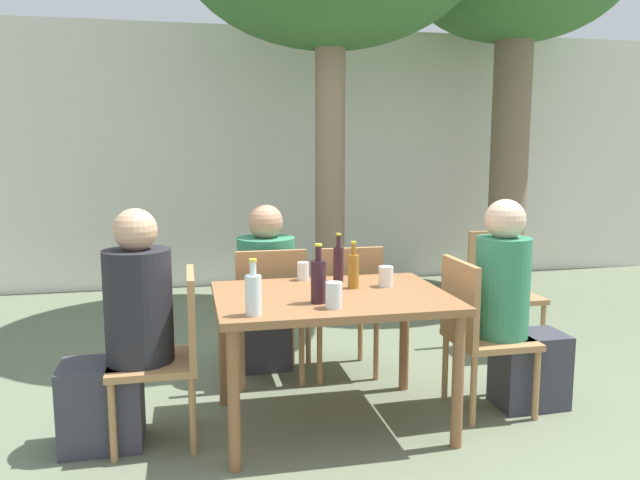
{
  "coord_description": "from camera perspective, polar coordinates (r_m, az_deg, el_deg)",
  "views": [
    {
      "loc": [
        -0.75,
        -3.18,
        1.52
      ],
      "look_at": [
        0.0,
        0.3,
        0.99
      ],
      "focal_mm": 35.0,
      "sensor_mm": 36.0,
      "label": 1
    }
  ],
  "objects": [
    {
      "name": "patio_chair_3",
      "position": [
        4.13,
        2.26,
        -5.82
      ],
      "size": [
        0.44,
        0.44,
        0.89
      ],
      "rotation": [
        0.0,
        0.0,
        3.14
      ],
      "color": "#A87A4C",
      "rests_on": "ground_plane"
    },
    {
      "name": "patio_chair_4",
      "position": [
        4.89,
        16.24,
        -3.89
      ],
      "size": [
        0.44,
        0.44,
        0.89
      ],
      "color": "#A87A4C",
      "rests_on": "ground_plane"
    },
    {
      "name": "patio_chair_2",
      "position": [
        4.03,
        -4.64,
        -6.17
      ],
      "size": [
        0.44,
        0.44,
        0.89
      ],
      "rotation": [
        0.0,
        0.0,
        3.14
      ],
      "color": "#A87A4C",
      "rests_on": "ground_plane"
    },
    {
      "name": "dining_table_front",
      "position": [
        3.38,
        1.08,
        -6.39
      ],
      "size": [
        1.24,
        0.91,
        0.74
      ],
      "color": "brown",
      "rests_on": "ground_plane"
    },
    {
      "name": "patio_chair_1",
      "position": [
        3.71,
        14.15,
        -7.73
      ],
      "size": [
        0.44,
        0.44,
        0.89
      ],
      "rotation": [
        0.0,
        0.0,
        1.57
      ],
      "color": "#A87A4C",
      "rests_on": "ground_plane"
    },
    {
      "name": "drinking_glass_0",
      "position": [
        3.7,
        -1.56,
        -2.86
      ],
      "size": [
        0.07,
        0.07,
        0.11
      ],
      "color": "silver",
      "rests_on": "dining_table_front"
    },
    {
      "name": "cafe_building_wall",
      "position": [
        6.95,
        -6.01,
        7.47
      ],
      "size": [
        10.0,
        0.08,
        2.8
      ],
      "color": "silver",
      "rests_on": "ground_plane"
    },
    {
      "name": "water_bottle_0",
      "position": [
        2.94,
        -6.11,
        -4.89
      ],
      "size": [
        0.08,
        0.08,
        0.27
      ],
      "color": "silver",
      "rests_on": "dining_table_front"
    },
    {
      "name": "drinking_glass_2",
      "position": [
        3.06,
        1.27,
        -5.06
      ],
      "size": [
        0.08,
        0.08,
        0.13
      ],
      "color": "silver",
      "rests_on": "dining_table_front"
    },
    {
      "name": "amber_bottle_2",
      "position": [
        3.49,
        3.07,
        -2.76
      ],
      "size": [
        0.06,
        0.06,
        0.27
      ],
      "color": "#9E661E",
      "rests_on": "dining_table_front"
    },
    {
      "name": "person_seated_2",
      "position": [
        4.25,
        -5.06,
        -5.13
      ],
      "size": [
        0.38,
        0.59,
        1.15
      ],
      "rotation": [
        0.0,
        0.0,
        3.14
      ],
      "color": "#383842",
      "rests_on": "ground_plane"
    },
    {
      "name": "drinking_glass_1",
      "position": [
        3.55,
        6.04,
        -3.34
      ],
      "size": [
        0.08,
        0.08,
        0.12
      ],
      "color": "silver",
      "rests_on": "dining_table_front"
    },
    {
      "name": "patio_chair_0",
      "position": [
        3.34,
        -13.53,
        -9.5
      ],
      "size": [
        0.44,
        0.44,
        0.89
      ],
      "rotation": [
        0.0,
        0.0,
        -1.57
      ],
      "color": "#A87A4C",
      "rests_on": "ground_plane"
    },
    {
      "name": "person_seated_1",
      "position": [
        3.8,
        17.34,
        -6.64
      ],
      "size": [
        0.55,
        0.31,
        1.23
      ],
      "rotation": [
        0.0,
        0.0,
        1.57
      ],
      "color": "#383842",
      "rests_on": "ground_plane"
    },
    {
      "name": "wine_bottle_1",
      "position": [
        3.66,
        1.69,
        -2.09
      ],
      "size": [
        0.06,
        0.06,
        0.29
      ],
      "color": "#331923",
      "rests_on": "dining_table_front"
    },
    {
      "name": "person_seated_0",
      "position": [
        3.34,
        -17.55,
        -8.8
      ],
      "size": [
        0.57,
        0.34,
        1.22
      ],
      "rotation": [
        0.0,
        0.0,
        -1.57
      ],
      "color": "#383842",
      "rests_on": "ground_plane"
    },
    {
      "name": "ground_plane",
      "position": [
        3.61,
        1.05,
        -16.43
      ],
      "size": [
        30.0,
        30.0,
        0.0
      ],
      "primitive_type": "plane",
      "color": "#667056"
    },
    {
      "name": "wine_bottle_3",
      "position": [
        3.15,
        -0.15,
        -3.68
      ],
      "size": [
        0.08,
        0.08,
        0.3
      ],
      "color": "#331923",
      "rests_on": "dining_table_front"
    }
  ]
}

